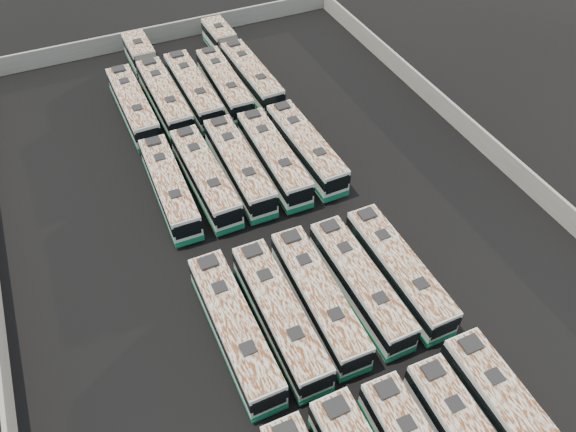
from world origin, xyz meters
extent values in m
plane|color=black|center=(0.00, 0.00, 0.00)|extent=(140.00, 140.00, 0.00)
cube|color=slate|center=(0.00, 36.30, 1.10)|extent=(45.20, 0.30, 2.20)
cube|color=slate|center=(22.30, 0.00, 1.10)|extent=(0.30, 73.20, 2.20)
cube|color=black|center=(-7.32, -16.60, 3.23)|extent=(1.30, 1.10, 0.26)
cube|color=black|center=(-4.02, -16.53, 3.34)|extent=(1.33, 1.12, 0.27)
cube|color=black|center=(-0.70, -19.05, 3.14)|extent=(0.95, 0.95, 0.14)
cube|color=black|center=(-0.64, -16.71, 3.19)|extent=(1.29, 1.10, 0.25)
cylinder|color=black|center=(-1.71, -17.85, 0.49)|extent=(0.30, 0.98, 0.97)
cylinder|color=black|center=(0.37, -17.91, 0.49)|extent=(0.30, 0.98, 0.97)
cube|color=black|center=(2.59, -19.19, 3.15)|extent=(0.95, 0.95, 0.14)
cube|color=black|center=(2.64, -16.85, 3.20)|extent=(1.29, 1.10, 0.25)
cylinder|color=black|center=(1.57, -17.99, 0.49)|extent=(0.30, 0.98, 0.98)
cylinder|color=black|center=(3.66, -18.05, 0.49)|extent=(0.30, 0.98, 0.98)
cube|color=silver|center=(5.81, -21.47, 1.75)|extent=(2.69, 12.23, 2.80)
cube|color=black|center=(5.81, -21.47, 2.22)|extent=(2.75, 12.29, 0.94)
cube|color=beige|center=(5.81, -21.47, 3.18)|extent=(2.64, 11.99, 0.07)
cube|color=black|center=(5.84, -18.79, 3.28)|extent=(0.98, 0.98, 0.14)
cube|color=black|center=(5.87, -16.35, 3.33)|extent=(1.34, 1.13, 0.26)
cylinder|color=black|center=(4.77, -17.55, 0.51)|extent=(0.30, 1.02, 1.02)
cylinder|color=black|center=(6.95, -17.58, 0.51)|extent=(0.30, 1.02, 1.02)
cube|color=silver|center=(-7.29, -7.97, 1.75)|extent=(2.57, 12.19, 2.79)
cube|color=#0E6A48|center=(-7.29, -7.97, 0.73)|extent=(2.63, 12.24, 0.43)
cube|color=black|center=(-7.29, -7.97, 2.21)|extent=(2.64, 12.25, 0.93)
cube|color=black|center=(-7.27, -14.09, 2.08)|extent=(2.23, 0.07, 1.47)
cube|color=#0E6A48|center=(-7.27, -14.09, 0.53)|extent=(2.54, 0.11, 0.28)
cube|color=beige|center=(-7.29, -7.97, 3.18)|extent=(2.52, 11.95, 0.07)
cube|color=black|center=(-7.28, -10.65, 3.28)|extent=(0.97, 0.97, 0.14)
cube|color=black|center=(-7.30, -5.29, 3.28)|extent=(0.97, 0.97, 0.14)
cube|color=black|center=(-7.31, -2.85, 3.33)|extent=(1.32, 1.12, 0.26)
cylinder|color=black|center=(-8.37, -11.88, 0.51)|extent=(0.29, 1.02, 1.02)
cylinder|color=black|center=(-6.19, -11.87, 0.51)|extent=(0.29, 1.02, 1.02)
cylinder|color=black|center=(-8.39, -4.08, 0.51)|extent=(0.29, 1.02, 1.02)
cylinder|color=black|center=(-6.22, -4.07, 0.51)|extent=(0.29, 1.02, 1.02)
cube|color=silver|center=(-4.01, -8.24, 1.74)|extent=(2.63, 12.13, 2.77)
cube|color=#0E6A48|center=(-4.01, -8.24, 0.73)|extent=(2.68, 12.18, 0.42)
cube|color=black|center=(-4.01, -8.24, 2.20)|extent=(2.69, 12.19, 0.93)
cube|color=black|center=(-4.07, -14.31, 2.07)|extent=(2.22, 0.08, 1.46)
cube|color=#0E6A48|center=(-4.07, -14.31, 0.52)|extent=(2.52, 0.12, 0.28)
cube|color=beige|center=(-4.01, -8.24, 3.16)|extent=(2.58, 11.89, 0.07)
cube|color=black|center=(-4.04, -10.90, 3.26)|extent=(0.97, 0.97, 0.14)
cube|color=black|center=(-3.99, -5.58, 3.26)|extent=(0.97, 0.97, 0.14)
cube|color=black|center=(-3.97, -3.16, 3.31)|extent=(1.32, 1.12, 0.26)
cylinder|color=black|center=(-5.13, -12.11, 0.50)|extent=(0.29, 1.01, 1.01)
cylinder|color=black|center=(-2.97, -12.12, 0.50)|extent=(0.29, 1.01, 1.01)
cylinder|color=black|center=(-5.06, -4.36, 0.50)|extent=(0.29, 1.01, 1.01)
cylinder|color=black|center=(-2.90, -4.38, 0.50)|extent=(0.29, 1.01, 1.01)
cube|color=silver|center=(-0.84, -8.01, 1.71)|extent=(2.76, 11.95, 2.73)
cube|color=#0E6A48|center=(-0.84, -8.01, 0.71)|extent=(2.81, 12.00, 0.42)
cube|color=black|center=(-0.84, -8.01, 2.16)|extent=(2.82, 12.01, 0.91)
cube|color=black|center=(-0.99, -13.97, 2.03)|extent=(2.18, 0.11, 1.44)
cube|color=#0E6A48|center=(-0.99, -13.97, 0.52)|extent=(2.48, 0.16, 0.28)
cube|color=beige|center=(-0.84, -8.01, 3.10)|extent=(2.71, 11.71, 0.07)
cube|color=black|center=(-0.91, -10.62, 3.20)|extent=(0.96, 0.96, 0.14)
cube|color=black|center=(-0.78, -5.39, 3.20)|extent=(0.96, 0.96, 0.14)
cube|color=black|center=(-0.72, -3.01, 3.25)|extent=(1.31, 1.12, 0.26)
cylinder|color=black|center=(-1.99, -11.79, 0.50)|extent=(0.30, 1.00, 0.99)
cylinder|color=black|center=(0.13, -11.84, 0.50)|extent=(0.30, 1.00, 0.99)
cylinder|color=black|center=(-1.81, -4.18, 0.50)|extent=(0.30, 1.00, 0.99)
cylinder|color=black|center=(0.31, -4.23, 0.50)|extent=(0.30, 1.00, 0.99)
cube|color=silver|center=(2.55, -8.11, 1.68)|extent=(2.51, 11.68, 2.67)
cube|color=#0E6A48|center=(2.55, -8.11, 0.70)|extent=(2.56, 11.73, 0.41)
cube|color=black|center=(2.55, -8.11, 2.12)|extent=(2.57, 11.74, 0.89)
cube|color=black|center=(2.59, -13.97, 1.99)|extent=(2.14, 0.07, 1.41)
cube|color=#0E6A48|center=(2.59, -13.97, 0.51)|extent=(2.43, 0.12, 0.27)
cube|color=beige|center=(2.55, -8.11, 3.04)|extent=(2.46, 11.45, 0.07)
cube|color=black|center=(2.57, -10.68, 3.14)|extent=(0.93, 0.93, 0.14)
cube|color=black|center=(2.54, -5.55, 3.14)|extent=(0.93, 0.93, 0.14)
cube|color=black|center=(2.52, -3.21, 3.19)|extent=(1.27, 1.08, 0.25)
cylinder|color=black|center=(1.54, -11.85, 0.49)|extent=(0.28, 0.97, 0.97)
cylinder|color=black|center=(3.62, -11.84, 0.49)|extent=(0.28, 0.97, 0.97)
cylinder|color=black|center=(1.49, -4.39, 0.49)|extent=(0.28, 0.97, 0.97)
cylinder|color=black|center=(3.57, -4.37, 0.49)|extent=(0.28, 0.97, 0.97)
cube|color=silver|center=(5.81, -8.23, 1.69)|extent=(2.51, 11.77, 2.69)
cube|color=#0E6A48|center=(5.81, -8.23, 0.71)|extent=(2.56, 11.82, 0.41)
cube|color=black|center=(5.81, -8.23, 2.14)|extent=(2.57, 11.83, 0.90)
cube|color=black|center=(5.84, -14.13, 2.01)|extent=(2.16, 0.07, 1.42)
cube|color=#0E6A48|center=(5.84, -14.13, 0.51)|extent=(2.45, 0.11, 0.27)
cube|color=beige|center=(5.81, -8.23, 3.07)|extent=(2.46, 11.53, 0.07)
cube|color=black|center=(5.82, -10.82, 3.16)|extent=(0.94, 0.94, 0.14)
cube|color=black|center=(5.79, -5.64, 3.16)|extent=(0.94, 0.94, 0.14)
cube|color=black|center=(5.78, -3.29, 3.21)|extent=(1.28, 1.08, 0.25)
cylinder|color=black|center=(4.78, -12.00, 0.49)|extent=(0.28, 0.98, 0.98)
cylinder|color=black|center=(6.88, -11.99, 0.49)|extent=(0.28, 0.98, 0.98)
cylinder|color=black|center=(4.74, -4.47, 0.49)|extent=(0.28, 0.98, 0.98)
cylinder|color=black|center=(6.84, -4.46, 0.49)|extent=(0.28, 0.98, 0.98)
cube|color=silver|center=(-7.35, 7.95, 1.68)|extent=(2.71, 11.76, 2.68)
cube|color=#0E6A48|center=(-7.35, 7.95, 0.70)|extent=(2.76, 11.82, 0.41)
cube|color=black|center=(-7.35, 7.95, 2.13)|extent=(2.77, 11.83, 0.90)
cube|color=black|center=(-7.48, 2.07, 2.00)|extent=(2.15, 0.11, 1.42)
cube|color=#0E6A48|center=(-7.48, 2.07, 0.51)|extent=(2.44, 0.16, 0.27)
cube|color=beige|center=(-7.35, 7.95, 3.05)|extent=(2.66, 11.53, 0.07)
cube|color=black|center=(-7.41, 5.37, 3.15)|extent=(0.95, 0.95, 0.14)
cube|color=black|center=(-7.29, 10.52, 3.15)|extent=(0.95, 0.95, 0.14)
cube|color=black|center=(-7.23, 12.86, 3.20)|extent=(1.29, 1.10, 0.25)
cylinder|color=black|center=(-8.48, 4.22, 0.49)|extent=(0.30, 0.98, 0.98)
cylinder|color=black|center=(-6.39, 4.18, 0.49)|extent=(0.30, 0.98, 0.98)
cylinder|color=black|center=(-8.30, 11.72, 0.49)|extent=(0.30, 0.98, 0.98)
cylinder|color=black|center=(-6.22, 11.67, 0.49)|extent=(0.30, 0.98, 0.98)
cube|color=silver|center=(-4.09, 7.91, 1.72)|extent=(2.67, 12.01, 2.74)
cube|color=#0E6A48|center=(-4.09, 7.91, 0.72)|extent=(2.72, 12.06, 0.42)
cube|color=black|center=(-4.09, 7.91, 2.18)|extent=(2.73, 12.07, 0.92)
cube|color=black|center=(-4.00, 1.91, 2.05)|extent=(2.20, 0.09, 1.45)
cube|color=#0E6A48|center=(-4.00, 1.91, 0.52)|extent=(2.50, 0.14, 0.28)
cube|color=beige|center=(-4.09, 7.91, 3.12)|extent=(2.62, 11.77, 0.07)
cube|color=black|center=(-4.05, 5.28, 3.22)|extent=(0.96, 0.96, 0.14)
cube|color=black|center=(-4.13, 10.55, 3.22)|extent=(0.96, 0.96, 0.14)
cube|color=black|center=(-4.17, 12.94, 3.27)|extent=(1.31, 1.12, 0.26)
cylinder|color=black|center=(-5.10, 4.07, 0.50)|extent=(0.29, 1.00, 1.00)
cylinder|color=black|center=(-2.97, 4.10, 0.50)|extent=(0.29, 1.00, 1.00)
cylinder|color=black|center=(-5.22, 11.73, 0.50)|extent=(0.29, 1.00, 1.00)
cylinder|color=black|center=(-3.08, 11.76, 0.50)|extent=(0.29, 1.00, 1.00)
cube|color=silver|center=(-0.85, 7.98, 1.75)|extent=(2.66, 12.19, 2.79)
cube|color=#0E6A48|center=(-0.85, 7.98, 0.73)|extent=(2.71, 12.24, 0.43)
cube|color=black|center=(-0.85, 7.98, 2.21)|extent=(2.72, 12.25, 0.93)
cube|color=black|center=(-0.91, 1.87, 2.08)|extent=(2.23, 0.08, 1.47)
cube|color=#0E6A48|center=(-0.91, 1.87, 0.53)|extent=(2.54, 0.13, 0.28)
cube|color=beige|center=(-0.85, 7.98, 3.17)|extent=(2.60, 11.95, 0.07)
cube|color=black|center=(-0.87, 5.30, 3.27)|extent=(0.97, 0.97, 0.14)
cube|color=black|center=(-0.82, 10.65, 3.27)|extent=(0.97, 0.97, 0.14)
cube|color=black|center=(-0.80, 13.09, 3.33)|extent=(1.33, 1.13, 0.26)
cylinder|color=black|center=(-1.97, 4.10, 0.51)|extent=(0.29, 1.02, 1.01)
cylinder|color=black|center=(0.20, 4.07, 0.51)|extent=(0.29, 1.02, 1.01)
cylinder|color=black|center=(-1.89, 11.88, 0.51)|extent=(0.29, 1.02, 1.01)
cylinder|color=black|center=(0.28, 11.86, 0.51)|extent=(0.29, 1.02, 1.01)
cube|color=silver|center=(2.47, 7.81, 1.74)|extent=(2.70, 12.12, 2.77)
cube|color=#0E6A48|center=(2.47, 7.81, 0.73)|extent=(2.75, 12.17, 0.42)
cube|color=black|center=(2.47, 7.81, 2.20)|extent=(2.76, 12.18, 0.93)
cube|color=black|center=(2.38, 1.74, 2.06)|extent=(2.22, 0.09, 1.46)
cube|color=#0E6A48|center=(2.38, 1.74, 0.52)|extent=(2.52, 0.14, 0.28)
cube|color=beige|center=(2.47, 7.81, 3.15)|extent=(2.64, 11.88, 0.07)
cube|color=black|center=(2.43, 5.15, 3.25)|extent=(0.97, 0.97, 0.14)
cube|color=black|center=(2.51, 10.46, 3.25)|extent=(0.97, 0.97, 0.14)
cube|color=black|center=(2.55, 12.88, 3.30)|extent=(1.33, 1.13, 0.26)
cylinder|color=black|center=(1.34, 3.95, 0.50)|extent=(0.30, 1.01, 1.01)
cylinder|color=black|center=(3.49, 3.92, 0.50)|extent=(0.30, 1.01, 1.01)
cylinder|color=black|center=(1.45, 11.69, 0.50)|extent=(0.30, 1.01, 1.01)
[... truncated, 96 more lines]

